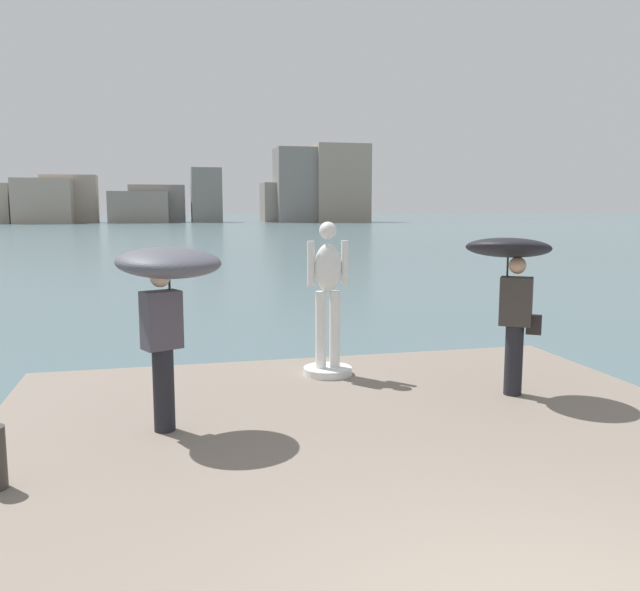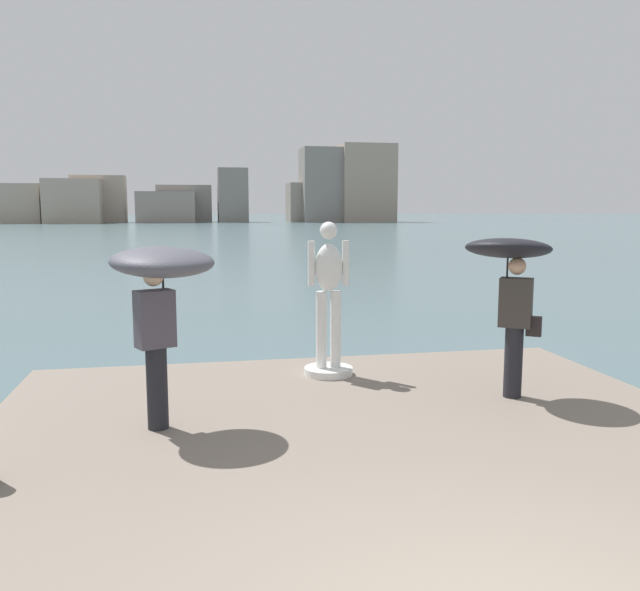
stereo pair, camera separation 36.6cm
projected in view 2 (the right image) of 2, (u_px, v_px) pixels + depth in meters
name	position (u px, v px, depth m)	size (l,w,h in m)	color
ground_plane	(219.00, 249.00, 42.17)	(400.00, 400.00, 0.00)	#4C666B
pier	(410.00, 524.00, 5.23)	(7.95, 10.07, 0.40)	slate
statue_white_figure	(329.00, 307.00, 8.98)	(0.68, 0.68, 2.13)	white
onlooker_left	(161.00, 281.00, 6.77)	(1.44, 1.45, 1.95)	black
onlooker_right	(510.00, 271.00, 7.89)	(1.44, 1.45, 2.01)	black
distant_skyline	(228.00, 195.00, 113.42)	(68.83, 11.57, 13.68)	#A89989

